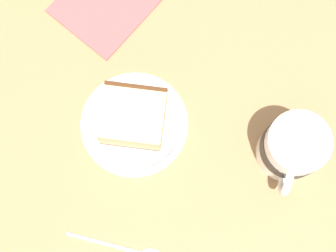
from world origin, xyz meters
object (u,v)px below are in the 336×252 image
object	(u,v)px
folded_napkin	(106,3)
cake_slice	(133,117)
small_plate	(134,123)
teaspoon	(135,251)
tea_mug	(292,148)

from	to	relation	value
folded_napkin	cake_slice	bearing A→B (deg)	-9.21
small_plate	teaspoon	world-z (taller)	small_plate
cake_slice	tea_mug	size ratio (longest dim) A/B	1.16
small_plate	folded_napkin	xyz separation A→B (cm)	(-19.15, 3.20, -0.47)
cake_slice	tea_mug	xyz separation A→B (cm)	(12.61, 17.69, 1.29)
teaspoon	small_plate	bearing A→B (deg)	157.67
tea_mug	teaspoon	distance (cm)	25.27
cake_slice	teaspoon	distance (cm)	18.25
teaspoon	cake_slice	bearing A→B (deg)	157.55
teaspoon	folded_napkin	distance (cm)	36.91
small_plate	tea_mug	world-z (taller)	tea_mug
small_plate	cake_slice	world-z (taller)	cake_slice
small_plate	teaspoon	distance (cm)	17.73
small_plate	cake_slice	size ratio (longest dim) A/B	1.36
cake_slice	tea_mug	distance (cm)	21.76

